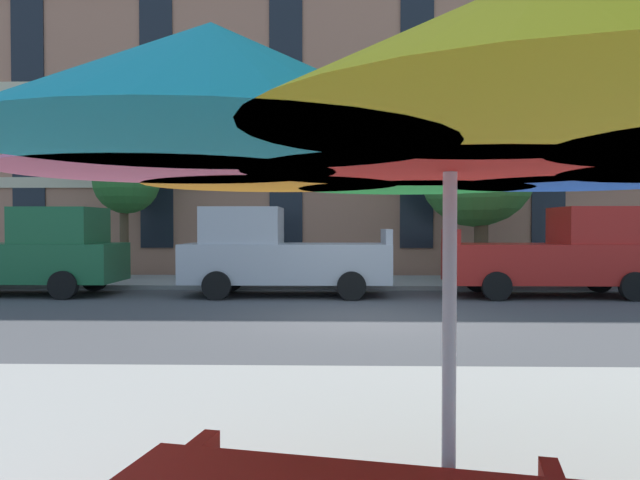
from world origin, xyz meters
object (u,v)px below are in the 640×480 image
street_tree_left (128,171)px  patio_umbrella (450,128)px  pickup_green (27,254)px  pickup_red (561,255)px  pickup_silver (278,254)px  street_tree_middle (479,163)px

street_tree_left → patio_umbrella: size_ratio=1.27×
pickup_green → street_tree_left: size_ratio=1.05×
street_tree_left → patio_umbrella: bearing=-67.1°
pickup_red → patio_umbrella: 13.72m
pickup_green → pickup_silver: bearing=0.0°
pickup_red → street_tree_left: bearing=163.0°
pickup_green → street_tree_left: (1.36, 3.65, 2.40)m
pickup_red → patio_umbrella: size_ratio=1.34×
pickup_green → pickup_silver: same height
pickup_silver → patio_umbrella: (1.92, -12.70, 1.13)m
pickup_green → patio_umbrella: patio_umbrella is taller
pickup_red → patio_umbrella: patio_umbrella is taller
pickup_red → street_tree_middle: street_tree_middle is taller
pickup_green → patio_umbrella: bearing=-57.0°
pickup_silver → street_tree_left: 6.62m
pickup_green → street_tree_middle: (11.96, 2.89, 2.55)m
street_tree_left → street_tree_middle: size_ratio=0.85×
pickup_green → street_tree_left: bearing=69.6°
pickup_green → pickup_red: bearing=0.0°
pickup_silver → patio_umbrella: bearing=-81.4°
street_tree_left → pickup_red: bearing=-17.0°
pickup_silver → patio_umbrella: 12.89m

